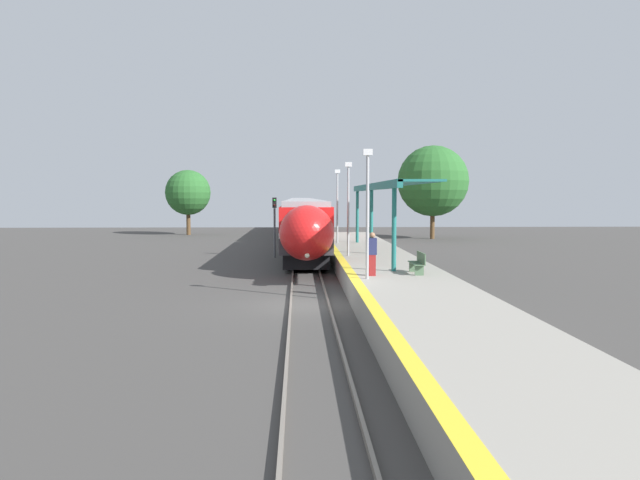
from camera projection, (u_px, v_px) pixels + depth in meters
name	position (u px, v px, depth m)	size (l,w,h in m)	color
ground_plane	(310.00, 305.00, 23.86)	(120.00, 120.00, 0.00)	#423F3D
rail_left	(291.00, 303.00, 23.83)	(0.08, 90.00, 0.15)	slate
rail_right	(328.00, 303.00, 23.88)	(0.08, 90.00, 0.15)	slate
train	(302.00, 215.00, 63.39)	(2.91, 67.89, 3.90)	black
platform_right	(406.00, 292.00, 23.96)	(4.31, 64.00, 0.97)	gray
platform_bench	(418.00, 262.00, 25.89)	(0.44, 1.70, 0.89)	#4C6B4C
person_waiting	(372.00, 253.00, 25.14)	(0.36, 0.23, 1.76)	maroon
railway_signal	(275.00, 221.00, 42.36)	(0.28, 0.28, 4.08)	#59595E
lamppost_near	(367.00, 204.00, 24.09)	(0.36, 0.20, 5.03)	#9E9EA3
lamppost_mid	(348.00, 202.00, 33.33)	(0.36, 0.20, 5.03)	#9E9EA3
lamppost_far	(337.00, 201.00, 42.57)	(0.36, 0.20, 5.03)	#9E9EA3
station_canopy	(382.00, 188.00, 34.83)	(2.02, 19.60, 3.91)	#1E6B66
background_tree_left	(188.00, 193.00, 66.92)	(4.84, 4.84, 6.98)	brown
background_tree_right	(433.00, 181.00, 60.62)	(6.89, 6.89, 9.10)	brown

